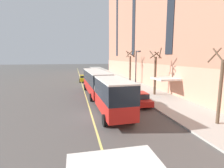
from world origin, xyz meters
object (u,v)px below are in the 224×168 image
Objects in this scene: street_tree_far_uptown at (155,72)px; street_tree_far_downtown at (130,66)px; parked_car_navy_3 at (108,79)px; parked_car_red_1 at (139,99)px; city_bus at (100,85)px; parked_car_champagne_0 at (103,76)px; street_tree_mid_block at (221,84)px; street_lamp at (136,67)px; taxi_cab at (84,78)px.

street_tree_far_downtown reaches higher than street_tree_far_uptown.
street_tree_far_downtown reaches higher than parked_car_navy_3.
parked_car_navy_3 is (-0.09, 19.28, -0.00)m from parked_car_red_1.
parked_car_red_1 is at bearing -104.42° from street_tree_far_downtown.
city_bus is 16.84m from parked_car_navy_3.
city_bus is 4.47× the size of parked_car_champagne_0.
street_tree_mid_block is at bearing -59.70° from parked_car_red_1.
parked_car_champagne_0 is 22.19m from street_tree_far_uptown.
street_tree_far_downtown is (-0.01, 23.50, 0.20)m from street_tree_mid_block.
parked_car_navy_3 is 0.69× the size of street_lamp.
parked_car_red_1 is 0.74× the size of street_lamp.
city_bus reaches higher than parked_car_red_1.
parked_car_red_1 is 0.69× the size of street_tree_far_downtown.
parked_car_red_1 and parked_car_navy_3 have the same top height.
street_tree_mid_block reaches higher than street_lamp.
street_lamp is (-2.48, 1.20, 0.62)m from street_tree_far_uptown.
taxi_cab is (-5.17, 2.18, 0.00)m from parked_car_navy_3.
parked_car_navy_3 is (0.02, -6.89, 0.00)m from parked_car_champagne_0.
parked_car_champagne_0 is (4.01, 23.19, -1.32)m from city_bus.
city_bus is 23.57m from parked_car_champagne_0.
taxi_cab is at bearing 157.18° from parked_car_navy_3.
city_bus is at bearing -103.92° from parked_car_navy_3.
street_lamp is at bearing 25.47° from city_bus.
parked_car_champagne_0 is 0.64× the size of street_tree_far_downtown.
parked_car_red_1 is 0.71× the size of street_tree_mid_block.
parked_car_red_1 is at bearing 120.30° from street_tree_mid_block.
street_lamp reaches higher than parked_car_champagne_0.
city_bus reaches higher than parked_car_navy_3.
parked_car_red_1 is at bearing -89.73° from parked_car_navy_3.
street_tree_far_downtown is (4.19, 16.31, 2.90)m from parked_car_red_1.
street_tree_far_downtown is (4.29, -2.97, 2.90)m from parked_car_navy_3.
parked_car_red_1 is at bearing -35.85° from city_bus.
street_lamp is (6.98, -15.69, 3.33)m from taxi_cab.
street_tree_far_uptown is at bearing -78.71° from parked_car_champagne_0.
street_tree_far_uptown reaches higher than parked_car_champagne_0.
taxi_cab is 0.63× the size of street_tree_far_downtown.
city_bus is 4.18× the size of parked_car_red_1.
parked_car_champagne_0 is 0.65× the size of street_tree_far_uptown.
city_bus is 3.09× the size of street_lamp.
street_lamp is at bearing 154.26° from street_tree_far_uptown.
parked_car_champagne_0 and parked_car_red_1 have the same top height.
city_bus is at bearing -122.00° from street_tree_far_downtown.
parked_car_navy_3 is at bearing 99.22° from street_tree_mid_block.
street_tree_far_uptown is (9.46, -16.88, 2.72)m from taxi_cab.
street_lamp is (-2.48, -10.54, 0.44)m from street_tree_far_downtown.
street_lamp reaches higher than parked_car_red_1.
parked_car_champagne_0 is at bearing 42.51° from taxi_cab.
city_bus is 6.78m from street_lamp.
street_tree_far_downtown is (8.32, 13.32, 1.58)m from city_bus.
parked_car_champagne_0 and taxi_cab have the same top height.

